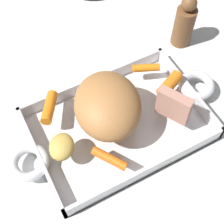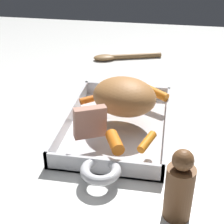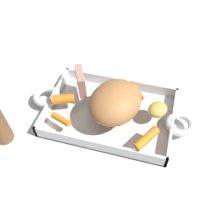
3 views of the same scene
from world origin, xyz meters
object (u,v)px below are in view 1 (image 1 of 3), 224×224
(baby_carrot_northeast, at_px, (109,158))
(potato_whole, at_px, (62,147))
(pork_roast, at_px, (108,105))
(baby_carrot_center_left, at_px, (146,68))
(roast_slice_thick, at_px, (174,106))
(baby_carrot_center_right, at_px, (49,107))
(pepper_mill, at_px, (184,23))
(baby_carrot_long, at_px, (170,84))
(roasting_dish, at_px, (118,125))

(baby_carrot_northeast, relative_size, potato_whole, 1.23)
(pork_roast, bearing_deg, potato_whole, 13.33)
(pork_roast, relative_size, baby_carrot_center_left, 2.58)
(potato_whole, bearing_deg, roast_slice_thick, 172.41)
(baby_carrot_center_left, relative_size, baby_carrot_center_right, 0.82)
(pepper_mill, bearing_deg, baby_carrot_center_left, 24.51)
(pork_roast, distance_m, baby_carrot_long, 0.14)
(baby_carrot_center_left, distance_m, pepper_mill, 0.14)
(roasting_dish, relative_size, baby_carrot_center_right, 6.43)
(baby_carrot_center_left, xyz_separation_m, baby_carrot_center_right, (0.21, -0.00, 0.00))
(pork_roast, xyz_separation_m, potato_whole, (0.10, 0.02, -0.02))
(roast_slice_thick, relative_size, baby_carrot_center_left, 1.16)
(potato_whole, bearing_deg, roasting_dish, -174.61)
(baby_carrot_northeast, distance_m, baby_carrot_center_right, 0.15)
(baby_carrot_long, height_order, baby_carrot_center_left, baby_carrot_long)
(pepper_mill, bearing_deg, baby_carrot_northeast, 34.75)
(baby_carrot_long, bearing_deg, potato_whole, 6.28)
(roasting_dish, xyz_separation_m, baby_carrot_center_right, (0.11, -0.08, 0.04))
(pork_roast, xyz_separation_m, roast_slice_thick, (-0.11, 0.05, -0.01))
(baby_carrot_long, bearing_deg, pork_roast, 0.86)
(baby_carrot_center_left, height_order, baby_carrot_center_right, baby_carrot_center_right)
(baby_carrot_northeast, relative_size, pepper_mill, 0.51)
(roasting_dish, xyz_separation_m, baby_carrot_center_left, (-0.10, -0.07, 0.03))
(pork_roast, xyz_separation_m, baby_carrot_long, (-0.14, -0.00, -0.03))
(pork_roast, bearing_deg, pepper_mill, -154.21)
(baby_carrot_center_left, bearing_deg, baby_carrot_long, 106.51)
(baby_carrot_long, relative_size, potato_whole, 1.09)
(pork_roast, bearing_deg, baby_carrot_center_right, -34.96)
(pork_roast, relative_size, baby_carrot_center_right, 2.11)
(baby_carrot_center_left, bearing_deg, potato_whole, 21.09)
(baby_carrot_long, xyz_separation_m, pepper_mill, (-0.11, -0.12, 0.01))
(baby_carrot_center_right, bearing_deg, pepper_mill, -170.34)
(baby_carrot_northeast, height_order, baby_carrot_center_left, same)
(baby_carrot_northeast, xyz_separation_m, baby_carrot_long, (-0.17, -0.08, 0.00))
(baby_carrot_long, height_order, pepper_mill, pepper_mill)
(baby_carrot_center_left, bearing_deg, pepper_mill, -155.49)
(roast_slice_thick, distance_m, baby_carrot_northeast, 0.15)
(pork_roast, relative_size, pepper_mill, 1.13)
(potato_whole, bearing_deg, baby_carrot_center_right, -97.73)
(baby_carrot_northeast, bearing_deg, pepper_mill, -145.25)
(baby_carrot_northeast, distance_m, pepper_mill, 0.35)
(pork_roast, bearing_deg, baby_carrot_northeast, 64.28)
(pork_roast, distance_m, potato_whole, 0.11)
(baby_carrot_center_right, distance_m, pepper_mill, 0.34)
(baby_carrot_northeast, height_order, baby_carrot_long, baby_carrot_long)
(baby_carrot_northeast, relative_size, baby_carrot_center_right, 0.96)
(potato_whole, distance_m, pepper_mill, 0.38)
(roast_slice_thick, relative_size, baby_carrot_northeast, 0.98)
(baby_carrot_center_left, bearing_deg, baby_carrot_center_right, -0.54)
(pork_roast, height_order, baby_carrot_center_right, pork_roast)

